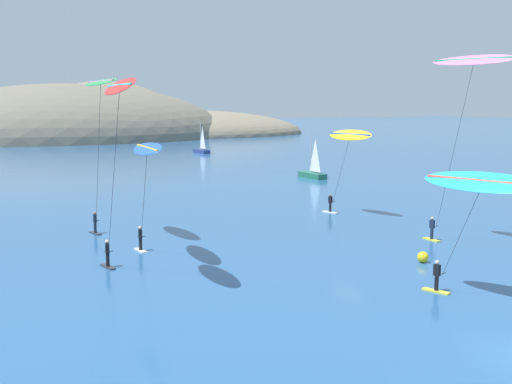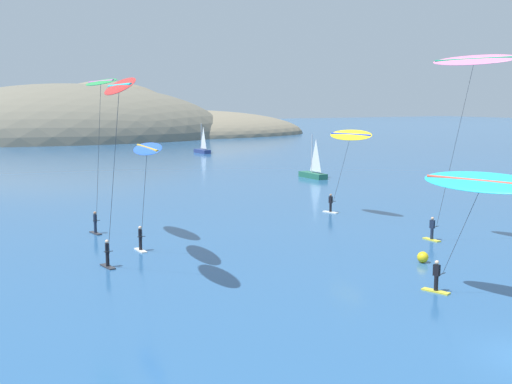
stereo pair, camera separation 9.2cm
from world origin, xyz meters
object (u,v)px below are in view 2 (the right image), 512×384
sailboat_near (312,173)px  kitesurfer_pink (471,73)px  marker_buoy (423,257)px  kitesurfer_red (118,101)px  sailboat_far (201,150)px  kitesurfer_yellow (349,142)px  kitesurfer_blue (147,156)px  kitesurfer_green (100,93)px  kitesurfer_cyan (480,188)px

sailboat_near → kitesurfer_pink: 42.06m
kitesurfer_pink → marker_buoy: bearing=-159.8°
sailboat_near → kitesurfer_red: kitesurfer_red is taller
sailboat_far → kitesurfer_pink: (-17.27, -82.46, 11.18)m
sailboat_far → kitesurfer_yellow: (-17.13, -69.04, 5.85)m
kitesurfer_pink → sailboat_far: bearing=78.2°
kitesurfer_blue → kitesurfer_red: bearing=-123.3°
kitesurfer_green → marker_buoy: size_ratio=16.58×
kitesurfer_blue → kitesurfer_cyan: bearing=-54.4°
kitesurfer_pink → kitesurfer_red: (-23.64, 1.95, -1.86)m
kitesurfer_yellow → marker_buoy: size_ratio=10.84×
kitesurfer_red → kitesurfer_yellow: bearing=25.7°
sailboat_near → kitesurfer_yellow: 28.74m
kitesurfer_pink → marker_buoy: kitesurfer_pink is taller
kitesurfer_blue → marker_buoy: 18.29m
sailboat_near → kitesurfer_cyan: (-22.21, -47.54, 5.09)m
kitesurfer_blue → kitesurfer_pink: kitesurfer_pink is taller
sailboat_near → kitesurfer_blue: (-33.65, -31.54, 5.98)m
kitesurfer_green → kitesurfer_cyan: kitesurfer_green is taller
kitesurfer_yellow → kitesurfer_pink: size_ratio=0.58×
kitesurfer_green → kitesurfer_cyan: size_ratio=1.77×
marker_buoy → sailboat_near: bearing=64.9°
kitesurfer_pink → kitesurfer_cyan: size_ratio=2.00×
sailboat_near → kitesurfer_yellow: size_ratio=0.78×
kitesurfer_green → kitesurfer_red: size_ratio=1.03×
sailboat_far → kitesurfer_blue: 84.75m
kitesurfer_cyan → marker_buoy: size_ratio=9.39×
sailboat_far → kitesurfer_red: size_ratio=0.53×
kitesurfer_blue → kitesurfer_green: 8.29m
sailboat_far → kitesurfer_cyan: 95.49m
kitesurfer_red → sailboat_near: bearing=44.7°
kitesurfer_yellow → kitesurfer_green: (-21.34, 0.65, 4.05)m
kitesurfer_yellow → kitesurfer_pink: 14.44m
kitesurfer_pink → kitesurfer_red: kitesurfer_pink is taller
kitesurfer_pink → kitesurfer_red: bearing=175.3°
sailboat_far → marker_buoy: 87.68m
kitesurfer_pink → marker_buoy: (-5.79, -2.13, -11.47)m
kitesurfer_blue → sailboat_near: bearing=43.2°
kitesurfer_red → kitesurfer_cyan: kitesurfer_red is taller
kitesurfer_yellow → marker_buoy: kitesurfer_yellow is taller
sailboat_near → kitesurfer_pink: kitesurfer_pink is taller
sailboat_far → marker_buoy: (-23.05, -84.59, -0.29)m
kitesurfer_red → marker_buoy: 20.69m
sailboat_near → kitesurfer_green: bearing=-144.8°
kitesurfer_green → kitesurfer_pink: bearing=-33.6°
kitesurfer_red → kitesurfer_cyan: 18.87m
kitesurfer_green → kitesurfer_red: (-2.45, -12.12, -0.58)m
kitesurfer_cyan → marker_buoy: (3.23, 7.06, -5.39)m
kitesurfer_blue → kitesurfer_yellow: bearing=17.8°
kitesurfer_yellow → kitesurfer_pink: kitesurfer_pink is taller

